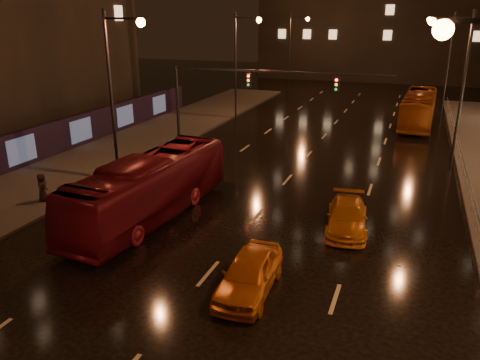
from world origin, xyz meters
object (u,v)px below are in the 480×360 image
object	(u,v)px
taxi_far	(347,217)
pedestrian_c	(42,187)
bus_red	(151,187)
taxi_near	(249,274)
bus_curb	(418,109)

from	to	relation	value
taxi_far	pedestrian_c	size ratio (longest dim) A/B	2.91
bus_red	pedestrian_c	size ratio (longest dim) A/B	7.31
bus_red	taxi_far	bearing A→B (deg)	14.53
taxi_near	pedestrian_c	xyz separation A→B (m)	(-13.31, 4.22, 0.18)
taxi_far	bus_red	bearing A→B (deg)	-175.63
taxi_near	taxi_far	size ratio (longest dim) A/B	0.97
bus_curb	pedestrian_c	bearing A→B (deg)	-121.37
bus_curb	taxi_far	world-z (taller)	bus_curb
bus_curb	taxi_near	xyz separation A→B (m)	(-5.32, -31.81, -0.82)
pedestrian_c	bus_red	bearing A→B (deg)	-107.82
bus_red	bus_curb	distance (m)	29.69
taxi_far	pedestrian_c	bearing A→B (deg)	-178.22
bus_red	pedestrian_c	distance (m)	6.46
bus_curb	taxi_far	distance (m)	25.35
taxi_near	pedestrian_c	world-z (taller)	pedestrian_c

